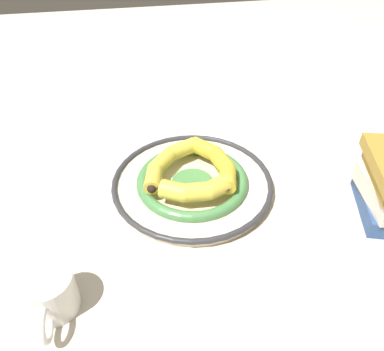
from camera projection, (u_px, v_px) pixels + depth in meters
The scene contains 6 objects.
ground_plane at pixel (192, 187), 0.85m from camera, with size 2.80×2.80×0.00m, color beige.
decorative_bowl at pixel (192, 182), 0.84m from camera, with size 0.36×0.36×0.03m.
banana_a at pixel (194, 190), 0.77m from camera, with size 0.07×0.17×0.04m.
banana_b at pixel (218, 163), 0.84m from camera, with size 0.20×0.09×0.04m.
banana_c at pixel (167, 161), 0.84m from camera, with size 0.17×0.15×0.04m.
coffee_mug at pixel (51, 294), 0.60m from camera, with size 0.12×0.08×0.08m.
Camera 1 is at (-0.62, 0.12, 0.57)m, focal length 35.00 mm.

